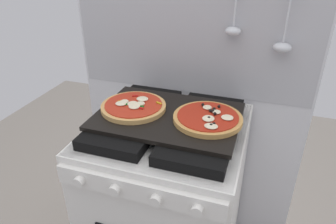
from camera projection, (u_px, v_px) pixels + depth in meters
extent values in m
cube|color=silver|center=(189.00, 108.00, 1.54)|extent=(1.10, 0.03, 1.55)
cube|color=#ADADB2|center=(191.00, 33.00, 1.35)|extent=(1.08, 0.00, 0.56)
cylinder|color=silver|center=(236.00, 3.00, 1.21)|extent=(0.01, 0.01, 0.18)
ellipsoid|color=silver|center=(233.00, 31.00, 1.26)|extent=(0.06, 0.05, 0.04)
cylinder|color=silver|center=(288.00, 12.00, 1.17)|extent=(0.01, 0.01, 0.23)
ellipsoid|color=silver|center=(282.00, 47.00, 1.23)|extent=(0.07, 0.06, 0.04)
cube|color=white|center=(168.00, 208.00, 1.43)|extent=(0.60, 0.60, 0.86)
cube|color=black|center=(168.00, 128.00, 1.23)|extent=(0.59, 0.59, 0.01)
cube|color=black|center=(135.00, 117.00, 1.25)|extent=(0.24, 0.51, 0.04)
cube|color=black|center=(203.00, 128.00, 1.17)|extent=(0.24, 0.51, 0.04)
cube|color=white|center=(137.00, 191.00, 0.99)|extent=(0.58, 0.02, 0.07)
cylinder|color=silver|center=(79.00, 182.00, 1.03)|extent=(0.04, 0.02, 0.04)
cylinder|color=silver|center=(114.00, 190.00, 0.99)|extent=(0.04, 0.02, 0.04)
cylinder|color=silver|center=(155.00, 201.00, 0.96)|extent=(0.04, 0.02, 0.04)
cylinder|color=silver|center=(197.00, 211.00, 0.92)|extent=(0.04, 0.02, 0.04)
cube|color=black|center=(168.00, 116.00, 1.20)|extent=(0.54, 0.38, 0.02)
cylinder|color=tan|center=(134.00, 106.00, 1.23)|extent=(0.25, 0.25, 0.02)
cylinder|color=#B72D19|center=(134.00, 104.00, 1.23)|extent=(0.22, 0.22, 0.00)
ellipsoid|color=beige|center=(133.00, 104.00, 1.22)|extent=(0.04, 0.05, 0.01)
ellipsoid|color=beige|center=(140.00, 103.00, 1.22)|extent=(0.04, 0.03, 0.01)
ellipsoid|color=beige|center=(121.00, 103.00, 1.22)|extent=(0.04, 0.04, 0.01)
ellipsoid|color=beige|center=(134.00, 106.00, 1.20)|extent=(0.04, 0.05, 0.01)
ellipsoid|color=beige|center=(124.00, 102.00, 1.23)|extent=(0.03, 0.04, 0.01)
ellipsoid|color=beige|center=(142.00, 99.00, 1.26)|extent=(0.05, 0.04, 0.01)
cube|color=#19721E|center=(124.00, 102.00, 1.23)|extent=(0.02, 0.02, 0.00)
cube|color=red|center=(135.00, 96.00, 1.28)|extent=(0.03, 0.02, 0.00)
cube|color=gold|center=(159.00, 103.00, 1.23)|extent=(0.03, 0.02, 0.00)
cube|color=#19721E|center=(129.00, 104.00, 1.22)|extent=(0.03, 0.02, 0.00)
cube|color=gold|center=(121.00, 101.00, 1.24)|extent=(0.02, 0.02, 0.00)
cube|color=red|center=(141.00, 108.00, 1.19)|extent=(0.02, 0.01, 0.00)
cube|color=#19721E|center=(141.00, 106.00, 1.20)|extent=(0.03, 0.01, 0.00)
cylinder|color=tan|center=(208.00, 118.00, 1.15)|extent=(0.25, 0.25, 0.02)
cylinder|color=#AD2614|center=(208.00, 115.00, 1.15)|extent=(0.22, 0.22, 0.00)
ellipsoid|color=beige|center=(208.00, 118.00, 1.12)|extent=(0.04, 0.05, 0.01)
ellipsoid|color=beige|center=(227.00, 117.00, 1.12)|extent=(0.04, 0.04, 0.01)
ellipsoid|color=beige|center=(211.00, 126.00, 1.07)|extent=(0.05, 0.04, 0.01)
ellipsoid|color=beige|center=(217.00, 112.00, 1.16)|extent=(0.03, 0.03, 0.01)
ellipsoid|color=beige|center=(207.00, 107.00, 1.19)|extent=(0.04, 0.03, 0.01)
sphere|color=black|center=(210.00, 111.00, 1.16)|extent=(0.01, 0.01, 0.01)
sphere|color=black|center=(203.00, 105.00, 1.21)|extent=(0.01, 0.01, 0.01)
sphere|color=black|center=(214.00, 109.00, 1.18)|extent=(0.01, 0.01, 0.01)
sphere|color=black|center=(213.00, 111.00, 1.16)|extent=(0.01, 0.01, 0.01)
sphere|color=black|center=(215.00, 114.00, 1.14)|extent=(0.01, 0.01, 0.01)
sphere|color=black|center=(214.00, 124.00, 1.08)|extent=(0.01, 0.01, 0.01)
sphere|color=black|center=(211.00, 125.00, 1.07)|extent=(0.01, 0.01, 0.01)
sphere|color=black|center=(209.00, 118.00, 1.11)|extent=(0.01, 0.01, 0.01)
sphere|color=black|center=(219.00, 106.00, 1.19)|extent=(0.01, 0.01, 0.01)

